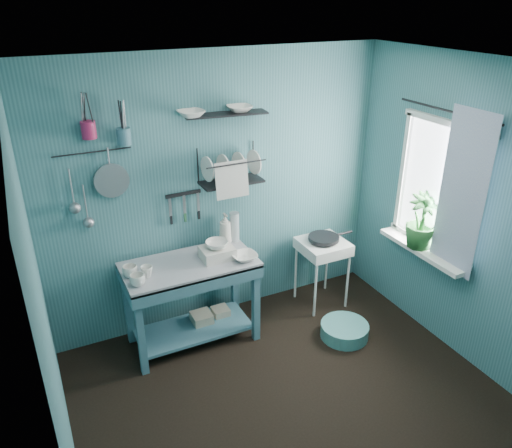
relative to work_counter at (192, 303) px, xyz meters
name	(u,v)px	position (x,y,z in m)	size (l,w,h in m)	color
floor	(299,409)	(0.44, -1.15, -0.40)	(3.20, 3.20, 0.00)	black
ceiling	(315,72)	(0.44, -1.15, 2.10)	(3.20, 3.20, 0.00)	silver
wall_back	(220,193)	(0.44, 0.35, 0.85)	(3.20, 3.20, 0.00)	#36686F
wall_front	(493,430)	(0.44, -2.65, 0.85)	(3.20, 3.20, 0.00)	#36686F
wall_left	(48,334)	(-1.16, -1.15, 0.85)	(3.00, 3.00, 0.00)	#36686F
wall_right	(480,223)	(2.04, -1.15, 0.85)	(3.00, 3.00, 0.00)	#36686F
work_counter	(192,303)	(0.00, 0.00, 0.00)	(1.14, 0.57, 0.80)	#386776
mug_left	(137,280)	(-0.48, -0.16, 0.45)	(0.12, 0.12, 0.10)	silver
mug_mid	(147,272)	(-0.38, -0.06, 0.45)	(0.10, 0.10, 0.09)	silver
mug_right	(130,271)	(-0.50, 0.00, 0.45)	(0.12, 0.12, 0.10)	silver
wash_tub	(217,253)	(0.25, -0.02, 0.45)	(0.28, 0.22, 0.10)	beige
tub_bowl	(217,245)	(0.25, -0.02, 0.53)	(0.20, 0.20, 0.06)	silver
soap_bottle	(225,229)	(0.42, 0.20, 0.55)	(0.12, 0.12, 0.30)	beige
water_bottle	(234,227)	(0.52, 0.22, 0.54)	(0.09, 0.09, 0.28)	#A0AEB2
counter_bowl	(244,257)	(0.45, -0.15, 0.43)	(0.22, 0.22, 0.05)	silver
hotplate_stand	(321,272)	(1.37, 0.02, -0.05)	(0.43, 0.43, 0.70)	white
frying_pan	(324,238)	(1.37, 0.02, 0.33)	(0.30, 0.30, 0.04)	black
knife_strip	(183,194)	(0.09, 0.32, 0.91)	(0.32, 0.02, 0.03)	black
dish_rack	(231,166)	(0.50, 0.22, 1.14)	(0.55, 0.24, 0.32)	black
upper_shelf	(226,114)	(0.48, 0.25, 1.58)	(0.70, 0.18, 0.01)	black
shelf_bowl_left	(191,105)	(0.17, 0.25, 1.68)	(0.21, 0.21, 0.05)	silver
shelf_bowl_right	(239,102)	(0.60, 0.25, 1.66)	(0.21, 0.21, 0.05)	silver
utensil_cup_magenta	(89,130)	(-0.63, 0.27, 1.57)	(0.11, 0.11, 0.13)	#A11D4C
utensil_cup_teal	(124,136)	(-0.38, 0.27, 1.49)	(0.11, 0.11, 0.13)	#386574
colander	(112,181)	(-0.50, 0.30, 1.13)	(0.28, 0.28, 0.03)	#96989E
ladle_outer	(71,187)	(-0.81, 0.31, 1.13)	(0.01, 0.01, 0.30)	#96989E
ladle_inner	(85,202)	(-0.73, 0.31, 0.98)	(0.01, 0.01, 0.30)	#96989E
hook_rail	(92,152)	(-0.62, 0.32, 1.38)	(0.01, 0.01, 0.60)	black
window_glass	(439,187)	(2.02, -0.70, 1.00)	(1.10, 1.10, 0.00)	white
windowsill	(422,250)	(1.94, -0.70, 0.41)	(0.16, 0.95, 0.04)	white
curtain	(462,194)	(1.96, -1.00, 1.05)	(1.35, 1.35, 0.00)	silver
curtain_rod	(448,111)	(1.98, -0.70, 1.65)	(0.02, 0.02, 1.05)	black
potted_plant	(422,221)	(1.93, -0.66, 0.68)	(0.28, 0.28, 0.50)	#28642C
storage_tin_large	(202,324)	(0.10, 0.05, -0.29)	(0.18, 0.18, 0.22)	gray
storage_tin_small	(221,317)	(0.30, 0.08, -0.30)	(0.15, 0.15, 0.20)	gray
floor_basin	(344,330)	(1.27, -0.57, -0.34)	(0.44, 0.44, 0.13)	teal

